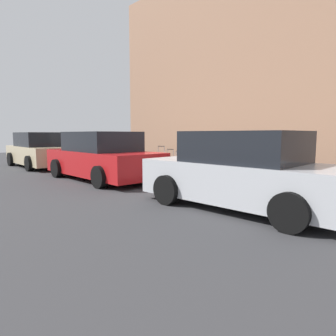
{
  "coord_description": "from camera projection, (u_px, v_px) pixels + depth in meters",
  "views": [
    {
      "loc": [
        -7.08,
        6.78,
        1.51
      ],
      "look_at": [
        -0.81,
        0.77,
        0.52
      ],
      "focal_mm": 31.68,
      "sensor_mm": 36.0,
      "label": 1
    }
  ],
  "objects": [
    {
      "name": "suitcase_navy_0",
      "position": [
        283.0,
        174.0,
        7.52
      ],
      "size": [
        0.39,
        0.24,
        0.77
      ],
      "color": "navy",
      "rests_on": "sidewalk_curb"
    },
    {
      "name": "suitcase_olive_9",
      "position": [
        170.0,
        165.0,
        10.55
      ],
      "size": [
        0.38,
        0.25,
        0.86
      ],
      "color": "#59601E",
      "rests_on": "sidewalk_curb"
    },
    {
      "name": "suitcase_silver_8",
      "position": [
        179.0,
        165.0,
        10.24
      ],
      "size": [
        0.38,
        0.19,
        0.8
      ],
      "color": "#9EA0A8",
      "rests_on": "sidewalk_curb"
    },
    {
      "name": "suitcase_red_10",
      "position": [
        161.0,
        163.0,
        10.81
      ],
      "size": [
        0.38,
        0.23,
        0.95
      ],
      "color": "red",
      "rests_on": "sidewalk_curb"
    },
    {
      "name": "suitcase_maroon_4",
      "position": [
        222.0,
        171.0,
        8.89
      ],
      "size": [
        0.44,
        0.26,
        0.62
      ],
      "color": "maroon",
      "rests_on": "sidewalk_curb"
    },
    {
      "name": "parked_car_beige_2",
      "position": [
        41.0,
        151.0,
        13.75
      ],
      "size": [
        4.6,
        2.27,
        1.59
      ],
      "color": "tan",
      "rests_on": "ground_plane"
    },
    {
      "name": "suitcase_silver_1",
      "position": [
        265.0,
        173.0,
        7.84
      ],
      "size": [
        0.47,
        0.23,
        0.75
      ],
      "color": "#9EA0A8",
      "rests_on": "sidewalk_curb"
    },
    {
      "name": "suitcase_navy_7",
      "position": [
        186.0,
        166.0,
        9.86
      ],
      "size": [
        0.38,
        0.22,
        0.96
      ],
      "color": "navy",
      "rests_on": "sidewalk_curb"
    },
    {
      "name": "sidewalk_curb",
      "position": [
        214.0,
        171.0,
        11.62
      ],
      "size": [
        18.0,
        5.0,
        0.14
      ],
      "primitive_type": "cube",
      "color": "gray",
      "rests_on": "ground_plane"
    },
    {
      "name": "suitcase_black_6",
      "position": [
        197.0,
        165.0,
        9.56
      ],
      "size": [
        0.39,
        0.27,
        0.96
      ],
      "color": "black",
      "rests_on": "sidewalk_curb"
    },
    {
      "name": "building_facade_sidewalk_side",
      "position": [
        291.0,
        56.0,
        15.4
      ],
      "size": [
        24.0,
        3.0,
        11.16
      ],
      "primitive_type": "cube",
      "color": "#936B51",
      "rests_on": "ground_plane"
    },
    {
      "name": "suitcase_olive_2",
      "position": [
        250.0,
        174.0,
        8.25
      ],
      "size": [
        0.41,
        0.21,
        0.72
      ],
      "color": "#59601E",
      "rests_on": "sidewalk_curb"
    },
    {
      "name": "parked_car_silver_0",
      "position": [
        243.0,
        172.0,
        6.04
      ],
      "size": [
        4.32,
        2.09,
        1.57
      ],
      "color": "#B2B5BA",
      "rests_on": "ground_plane"
    },
    {
      "name": "parked_car_red_1",
      "position": [
        102.0,
        157.0,
        9.93
      ],
      "size": [
        4.74,
        2.16,
        1.59
      ],
      "color": "#AD1619",
      "rests_on": "ground_plane"
    },
    {
      "name": "bollard_post",
      "position": [
        131.0,
        159.0,
        11.82
      ],
      "size": [
        0.13,
        0.13,
        0.8
      ],
      "primitive_type": "cylinder",
      "color": "brown",
      "rests_on": "sidewalk_curb"
    },
    {
      "name": "ground_plane",
      "position": [
        168.0,
        180.0,
        9.91
      ],
      "size": [
        40.0,
        40.0,
        0.0
      ],
      "primitive_type": "plane",
      "color": "#333335"
    },
    {
      "name": "suitcase_red_3",
      "position": [
        236.0,
        170.0,
        8.54
      ],
      "size": [
        0.4,
        0.19,
        0.91
      ],
      "color": "red",
      "rests_on": "sidewalk_curb"
    },
    {
      "name": "fire_hydrant",
      "position": [
        142.0,
        159.0,
        11.59
      ],
      "size": [
        0.39,
        0.21,
        0.77
      ],
      "color": "#D89E0C",
      "rests_on": "sidewalk_curb"
    },
    {
      "name": "suitcase_teal_5",
      "position": [
        208.0,
        169.0,
        9.21
      ],
      "size": [
        0.48,
        0.24,
        0.64
      ],
      "color": "#0F606B",
      "rests_on": "sidewalk_curb"
    },
    {
      "name": "suitcase_maroon_11",
      "position": [
        153.0,
        164.0,
        11.17
      ],
      "size": [
        0.48,
        0.25,
        0.72
      ],
      "color": "maroon",
      "rests_on": "sidewalk_curb"
    }
  ]
}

